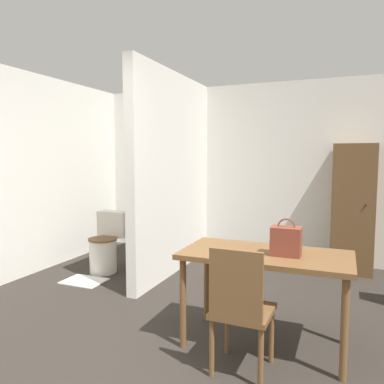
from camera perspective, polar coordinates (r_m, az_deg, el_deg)
wall_back at (r=5.58m, az=8.17°, el=3.14°), size 5.47×0.12×2.50m
wall_left at (r=5.10m, az=-23.57°, el=2.51°), size 0.12×4.60×2.50m
partition_wall at (r=4.75m, az=-2.81°, el=2.78°), size 0.12×2.10×2.50m
dining_table at (r=2.97m, az=11.11°, el=-10.62°), size 1.27×0.65×0.74m
wooden_chair at (r=2.63m, az=7.36°, el=-16.94°), size 0.40×0.40×0.89m
toilet at (r=4.97m, az=-12.90°, el=-7.88°), size 0.40×0.51×0.75m
handbag at (r=2.87m, az=14.14°, el=-7.23°), size 0.22×0.15×0.28m
wooden_cabinet at (r=5.15m, az=23.30°, el=-2.33°), size 0.50×0.46×1.63m
bath_mat at (r=4.71m, az=-16.10°, el=-12.90°), size 0.48×0.36×0.01m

